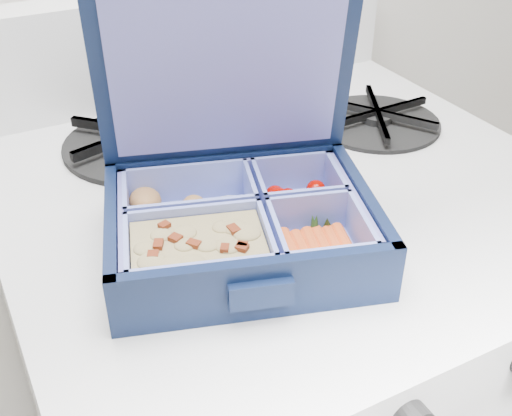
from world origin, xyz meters
TOP-DOWN VIEW (x-y plane):
  - bento_box at (-0.37, 1.58)m, footprint 0.28×0.24m
  - burner_grate at (-0.11, 1.74)m, footprint 0.16×0.16m
  - burner_grate_rear at (-0.38, 1.82)m, footprint 0.23×0.23m
  - fork at (-0.34, 1.74)m, footprint 0.11×0.19m

SIDE VIEW (x-z plane):
  - fork at x=-0.34m, z-range 0.89..0.90m
  - burner_grate_rear at x=-0.38m, z-range 0.89..0.92m
  - burner_grate at x=-0.11m, z-range 0.89..0.92m
  - bento_box at x=-0.37m, z-range 0.89..0.95m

